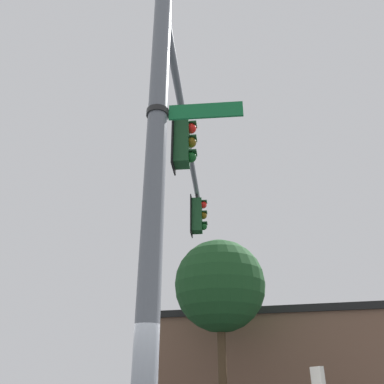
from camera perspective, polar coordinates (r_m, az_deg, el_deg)
The scene contains 7 objects.
signal_pole at distance 4.39m, azimuth -5.79°, elevation 0.28°, with size 0.25×0.25×7.96m, color slate.
mast_arm at distance 9.48m, azimuth -0.45°, elevation 6.52°, with size 0.15×0.15×8.19m, color slate.
traffic_light_nearest_pole at distance 7.83m, azimuth -1.37°, elevation 7.48°, with size 0.54×0.49×1.31m.
traffic_light_mid_inner at distance 11.35m, azimuth 0.88°, elevation -3.59°, with size 0.54×0.49×1.31m.
street_name_sign at distance 4.94m, azimuth -1.68°, elevation 11.99°, with size 0.29×1.24×0.22m.
storefront_building at distance 19.79m, azimuth 13.06°, elevation -24.44°, with size 8.24×11.30×4.68m.
tree_by_storefront at distance 15.18m, azimuth 4.23°, elevation -13.96°, with size 3.54×3.54×6.97m.
Camera 1 is at (3.86, 0.83, 2.05)m, focal length 35.18 mm.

